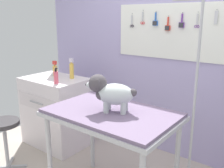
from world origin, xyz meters
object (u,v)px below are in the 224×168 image
Objects in this scene: grooming_arm at (192,117)px; spray_bottle_tall at (55,70)px; counter_left at (56,111)px; dog at (110,92)px; stool at (4,130)px; grooming_table at (111,120)px.

spray_bottle_tall is (-1.88, 0.14, 0.14)m from grooming_arm.
counter_left is at bearing 178.23° from grooming_arm.
dog reaches higher than stool.
grooming_arm reaches higher than grooming_table.
stool is (-1.76, -0.68, -0.37)m from grooming_arm.
grooming_arm is at bearing 21.18° from stool.
grooming_arm reaches higher than dog.
grooming_table is 1.24× the size of counter_left.
grooming_arm is 3.14× the size of stool.
grooming_arm is 8.94× the size of spray_bottle_tall.
dog is at bearing -148.34° from grooming_table.
dog is (-0.01, -0.00, 0.25)m from grooming_table.
counter_left is at bearing 160.59° from dog.
grooming_arm is 1.99× the size of counter_left.
grooming_arm reaches higher than stool.
spray_bottle_tall is at bearing 97.79° from stool.
spray_bottle_tall reaches higher than grooming_table.
spray_bottle_tall is at bearing 158.34° from dog.
stool is (-1.20, -0.31, -0.57)m from dog.
spray_bottle_tall is (-0.08, 0.09, 0.53)m from counter_left.
stool is at bearing -82.21° from spray_bottle_tall.
stool is at bearing -165.51° from grooming_table.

